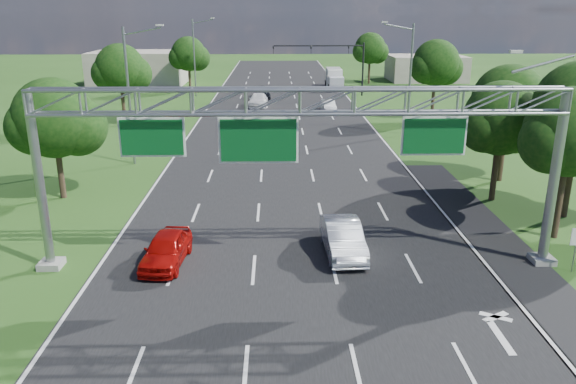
{
  "coord_description": "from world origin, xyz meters",
  "views": [
    {
      "loc": [
        -0.77,
        -11.41,
        11.14
      ],
      "look_at": [
        -0.22,
        13.24,
        3.11
      ],
      "focal_mm": 35.0,
      "sensor_mm": 36.0,
      "label": 1
    }
  ],
  "objects_px": {
    "sign_gantry": "(302,116)",
    "red_coupe": "(166,249)",
    "box_truck": "(334,79)",
    "traffic_signal": "(337,57)",
    "silver_sedan": "(343,238)"
  },
  "relations": [
    {
      "from": "red_coupe",
      "to": "silver_sedan",
      "type": "distance_m",
      "value": 8.27
    },
    {
      "from": "sign_gantry",
      "to": "traffic_signal",
      "type": "relative_size",
      "value": 1.92
    },
    {
      "from": "traffic_signal",
      "to": "silver_sedan",
      "type": "bearing_deg",
      "value": -95.61
    },
    {
      "from": "sign_gantry",
      "to": "traffic_signal",
      "type": "bearing_deg",
      "value": 82.32
    },
    {
      "from": "sign_gantry",
      "to": "silver_sedan",
      "type": "height_order",
      "value": "sign_gantry"
    },
    {
      "from": "traffic_signal",
      "to": "red_coupe",
      "type": "bearing_deg",
      "value": -104.14
    },
    {
      "from": "sign_gantry",
      "to": "red_coupe",
      "type": "xyz_separation_m",
      "value": [
        -6.14,
        0.25,
        -6.16
      ]
    },
    {
      "from": "traffic_signal",
      "to": "box_truck",
      "type": "relative_size",
      "value": 1.65
    },
    {
      "from": "sign_gantry",
      "to": "box_truck",
      "type": "xyz_separation_m",
      "value": [
        7.67,
        60.79,
        -5.55
      ]
    },
    {
      "from": "sign_gantry",
      "to": "red_coupe",
      "type": "distance_m",
      "value": 8.7
    },
    {
      "from": "sign_gantry",
      "to": "box_truck",
      "type": "height_order",
      "value": "sign_gantry"
    },
    {
      "from": "silver_sedan",
      "to": "traffic_signal",
      "type": "bearing_deg",
      "value": 81.62
    },
    {
      "from": "sign_gantry",
      "to": "traffic_signal",
      "type": "distance_m",
      "value": 53.51
    },
    {
      "from": "red_coupe",
      "to": "silver_sedan",
      "type": "xyz_separation_m",
      "value": [
        8.21,
        0.99,
        0.06
      ]
    },
    {
      "from": "box_truck",
      "to": "silver_sedan",
      "type": "bearing_deg",
      "value": -93.89
    }
  ]
}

